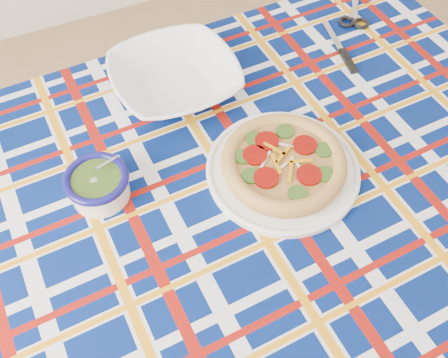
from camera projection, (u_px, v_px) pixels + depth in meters
name	position (u px, v px, depth m)	size (l,w,h in m)	color
floor	(301.00, 329.00, 1.72)	(4.00, 4.00, 0.00)	#9B7850
dining_table	(206.00, 225.00, 1.12)	(1.75, 1.13, 0.80)	brown
tablecloth	(206.00, 219.00, 1.10)	(1.75, 1.10, 0.11)	#051857
main_focaccia_plate	(284.00, 163.00, 1.07)	(0.35, 0.35, 0.07)	#A4743A
pesto_bowl	(98.00, 183.00, 1.03)	(0.14, 0.14, 0.08)	#243B10
serving_bowl	(175.00, 79.00, 1.22)	(0.31, 0.31, 0.08)	white
table_knife	(334.00, 37.00, 1.37)	(0.23, 0.02, 0.01)	silver
kitchen_scissors	(355.00, 7.00, 1.44)	(0.19, 0.09, 0.02)	silver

